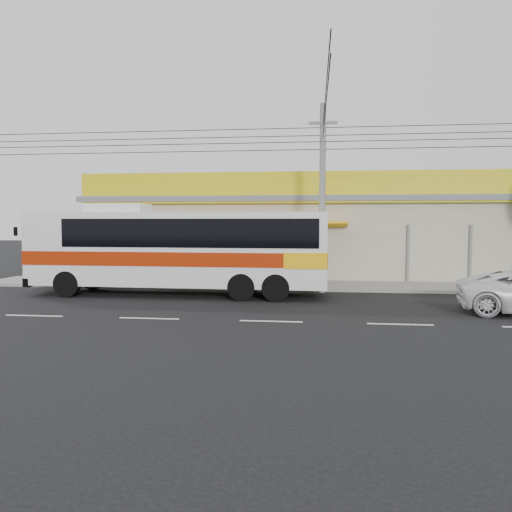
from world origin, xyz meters
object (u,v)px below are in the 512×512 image
Objects in this scene: motorbike_red at (175,273)px; utility_pole at (323,137)px; coach_bus at (182,246)px; motorbike_dark at (106,270)px.

motorbike_red is 0.06× the size of utility_pole.
utility_pole reaches higher than motorbike_red.
coach_bus is 0.38× the size of utility_pole.
motorbike_red is at bearing -94.76° from motorbike_dark.
motorbike_red reaches higher than motorbike_dark.
coach_bus reaches higher than motorbike_red.
utility_pole is at bearing -88.92° from motorbike_dark.
coach_bus is at bearing -165.76° from utility_pole.
utility_pole is (5.95, 1.51, 4.74)m from coach_bus.
utility_pole is at bearing -78.94° from motorbike_red.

